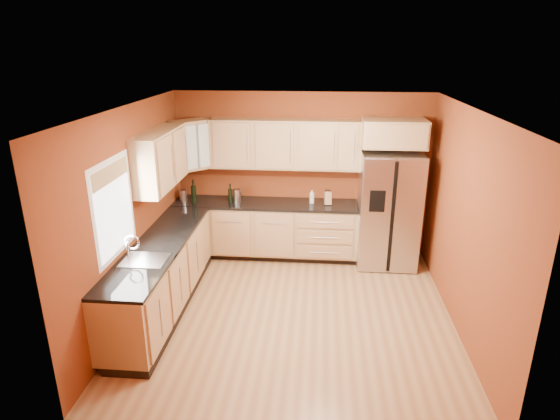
% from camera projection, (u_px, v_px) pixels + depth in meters
% --- Properties ---
extents(floor, '(4.00, 4.00, 0.00)m').
position_uv_depth(floor, '(293.00, 313.00, 6.03)').
color(floor, '#99633B').
rests_on(floor, ground).
extents(ceiling, '(4.00, 4.00, 0.00)m').
position_uv_depth(ceiling, '(295.00, 109.00, 5.16)').
color(ceiling, silver).
rests_on(ceiling, wall_back).
extents(wall_back, '(4.00, 0.04, 2.60)m').
position_uv_depth(wall_back, '(301.00, 175.00, 7.47)').
color(wall_back, maroon).
rests_on(wall_back, floor).
extents(wall_front, '(4.00, 0.04, 2.60)m').
position_uv_depth(wall_front, '(279.00, 307.00, 3.72)').
color(wall_front, maroon).
rests_on(wall_front, floor).
extents(wall_left, '(0.04, 4.00, 2.60)m').
position_uv_depth(wall_left, '(132.00, 214.00, 5.76)').
color(wall_left, maroon).
rests_on(wall_left, floor).
extents(wall_right, '(0.04, 4.00, 2.60)m').
position_uv_depth(wall_right, '(466.00, 224.00, 5.43)').
color(wall_right, maroon).
rests_on(wall_right, floor).
extents(base_cabinets_back, '(2.90, 0.60, 0.88)m').
position_uv_depth(base_cabinets_back, '(266.00, 231.00, 7.52)').
color(base_cabinets_back, tan).
rests_on(base_cabinets_back, floor).
extents(base_cabinets_left, '(0.60, 2.80, 0.88)m').
position_uv_depth(base_cabinets_left, '(162.00, 277.00, 6.02)').
color(base_cabinets_left, tan).
rests_on(base_cabinets_left, floor).
extents(countertop_back, '(2.90, 0.62, 0.04)m').
position_uv_depth(countertop_back, '(265.00, 204.00, 7.36)').
color(countertop_back, black).
rests_on(countertop_back, base_cabinets_back).
extents(countertop_left, '(0.62, 2.80, 0.04)m').
position_uv_depth(countertop_left, '(159.00, 244.00, 5.87)').
color(countertop_left, black).
rests_on(countertop_left, base_cabinets_left).
extents(upper_cabinets_back, '(2.30, 0.33, 0.75)m').
position_uv_depth(upper_cabinets_back, '(285.00, 144.00, 7.16)').
color(upper_cabinets_back, tan).
rests_on(upper_cabinets_back, wall_back).
extents(upper_cabinets_left, '(0.33, 1.35, 0.75)m').
position_uv_depth(upper_cabinets_left, '(161.00, 159.00, 6.25)').
color(upper_cabinets_left, tan).
rests_on(upper_cabinets_left, wall_left).
extents(corner_upper_cabinet, '(0.67, 0.67, 0.75)m').
position_uv_depth(corner_upper_cabinet, '(192.00, 145.00, 7.12)').
color(corner_upper_cabinet, tan).
rests_on(corner_upper_cabinet, wall_back).
extents(over_fridge_cabinet, '(0.92, 0.60, 0.40)m').
position_uv_depth(over_fridge_cabinet, '(394.00, 133.00, 6.82)').
color(over_fridge_cabinet, tan).
rests_on(over_fridge_cabinet, wall_back).
extents(refrigerator, '(0.90, 0.75, 1.78)m').
position_uv_depth(refrigerator, '(388.00, 209.00, 7.14)').
color(refrigerator, '#B6B6BB').
rests_on(refrigerator, floor).
extents(window, '(0.03, 0.90, 1.00)m').
position_uv_depth(window, '(114.00, 208.00, 5.20)').
color(window, white).
rests_on(window, wall_left).
extents(sink_faucet, '(0.50, 0.42, 0.30)m').
position_uv_depth(sink_faucet, '(144.00, 248.00, 5.34)').
color(sink_faucet, silver).
rests_on(sink_faucet, countertop_left).
extents(canister_left, '(0.15, 0.15, 0.19)m').
position_uv_depth(canister_left, '(183.00, 195.00, 7.39)').
color(canister_left, '#B6B6BB').
rests_on(canister_left, countertop_back).
extents(canister_right, '(0.16, 0.16, 0.21)m').
position_uv_depth(canister_right, '(237.00, 196.00, 7.33)').
color(canister_right, '#B6B6BB').
rests_on(canister_right, countertop_back).
extents(wine_bottle_a, '(0.09, 0.09, 0.37)m').
position_uv_depth(wine_bottle_a, '(194.00, 191.00, 7.31)').
color(wine_bottle_a, black).
rests_on(wine_bottle_a, countertop_back).
extents(wine_bottle_b, '(0.07, 0.07, 0.30)m').
position_uv_depth(wine_bottle_b, '(230.00, 193.00, 7.33)').
color(wine_bottle_b, black).
rests_on(wine_bottle_b, countertop_back).
extents(knife_block, '(0.12, 0.11, 0.20)m').
position_uv_depth(knife_block, '(328.00, 198.00, 7.24)').
color(knife_block, '#A77851').
rests_on(knife_block, countertop_back).
extents(soap_dispenser, '(0.09, 0.09, 0.21)m').
position_uv_depth(soap_dispenser, '(312.00, 197.00, 7.30)').
color(soap_dispenser, white).
rests_on(soap_dispenser, countertop_back).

